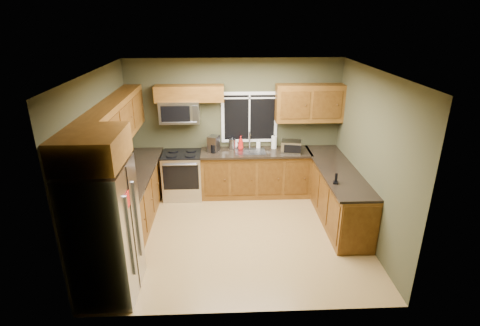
{
  "coord_description": "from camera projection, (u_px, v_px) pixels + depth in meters",
  "views": [
    {
      "loc": [
        -0.2,
        -5.44,
        3.47
      ],
      "look_at": [
        0.05,
        0.35,
        1.15
      ],
      "focal_mm": 28.0,
      "sensor_mm": 36.0,
      "label": 1
    }
  ],
  "objects": [
    {
      "name": "base_cabinets_back",
      "position": [
        255.0,
        174.0,
        7.58
      ],
      "size": [
        2.17,
        0.6,
        0.9
      ],
      "primitive_type": "cube",
      "color": "brown",
      "rests_on": "ground"
    },
    {
      "name": "soap_bottle_c",
      "position": [
        235.0,
        144.0,
        7.54
      ],
      "size": [
        0.15,
        0.15,
        0.19
      ],
      "primitive_type": "imported",
      "rotation": [
        0.0,
        0.0,
        0.07
      ],
      "color": "white",
      "rests_on": "countertop_back"
    },
    {
      "name": "microwave",
      "position": [
        180.0,
        111.0,
        7.15
      ],
      "size": [
        0.76,
        0.41,
        0.42
      ],
      "color": "#B7B7BC",
      "rests_on": "back_wall"
    },
    {
      "name": "window",
      "position": [
        249.0,
        117.0,
        7.43
      ],
      "size": [
        1.12,
        0.03,
        1.02
      ],
      "color": "white",
      "rests_on": "back_wall"
    },
    {
      "name": "sink",
      "position": [
        250.0,
        151.0,
        7.39
      ],
      "size": [
        0.6,
        0.42,
        0.36
      ],
      "color": "slate",
      "rests_on": "countertop_back"
    },
    {
      "name": "upper_cabinets_left",
      "position": [
        117.0,
        121.0,
        6.01
      ],
      "size": [
        0.33,
        2.65,
        0.72
      ],
      "primitive_type": "cube",
      "color": "brown",
      "rests_on": "left_wall"
    },
    {
      "name": "countertop_left",
      "position": [
        133.0,
        175.0,
        6.37
      ],
      "size": [
        0.65,
        2.65,
        0.04
      ],
      "primitive_type": "cube",
      "color": "black",
      "rests_on": "base_cabinets_left"
    },
    {
      "name": "coffee_maker",
      "position": [
        214.0,
        144.0,
        7.33
      ],
      "size": [
        0.26,
        0.3,
        0.31
      ],
      "color": "slate",
      "rests_on": "countertop_back"
    },
    {
      "name": "paper_towel_roll",
      "position": [
        274.0,
        142.0,
        7.51
      ],
      "size": [
        0.12,
        0.12,
        0.28
      ],
      "color": "white",
      "rests_on": "countertop_back"
    },
    {
      "name": "right_wall",
      "position": [
        370.0,
        157.0,
        5.93
      ],
      "size": [
        0.0,
        3.6,
        3.6
      ],
      "primitive_type": "plane",
      "rotation": [
        1.57,
        0.0,
        -1.57
      ],
      "color": "#3F3E27",
      "rests_on": "ground"
    },
    {
      "name": "refrigerator",
      "position": [
        105.0,
        232.0,
        4.73
      ],
      "size": [
        0.74,
        0.9,
        1.8
      ],
      "color": "#B7B7BC",
      "rests_on": "ground"
    },
    {
      "name": "countertop_peninsula",
      "position": [
        337.0,
        169.0,
        6.58
      ],
      "size": [
        0.65,
        2.5,
        0.04
      ],
      "primitive_type": "cube",
      "color": "black",
      "rests_on": "base_cabinets_peninsula"
    },
    {
      "name": "upper_cabinets_back_left",
      "position": [
        189.0,
        93.0,
        7.05
      ],
      "size": [
        1.3,
        0.33,
        0.3
      ],
      "primitive_type": "cube",
      "color": "brown",
      "rests_on": "back_wall"
    },
    {
      "name": "kettle",
      "position": [
        232.0,
        143.0,
        7.48
      ],
      "size": [
        0.17,
        0.17,
        0.25
      ],
      "color": "#B7B7BC",
      "rests_on": "countertop_back"
    },
    {
      "name": "soap_bottle_a",
      "position": [
        241.0,
        143.0,
        7.46
      ],
      "size": [
        0.13,
        0.13,
        0.27
      ],
      "primitive_type": "imported",
      "rotation": [
        0.0,
        0.0,
        -0.28
      ],
      "color": "red",
      "rests_on": "countertop_back"
    },
    {
      "name": "left_wall",
      "position": [
        102.0,
        162.0,
        5.76
      ],
      "size": [
        0.0,
        3.6,
        3.6
      ],
      "primitive_type": "plane",
      "rotation": [
        1.57,
        0.0,
        1.57
      ],
      "color": "#3F3E27",
      "rests_on": "ground"
    },
    {
      "name": "base_cabinets_peninsula",
      "position": [
        336.0,
        193.0,
        6.75
      ],
      "size": [
        0.6,
        2.52,
        0.9
      ],
      "color": "brown",
      "rests_on": "ground"
    },
    {
      "name": "ceiling",
      "position": [
        238.0,
        72.0,
        5.34
      ],
      "size": [
        4.2,
        4.2,
        0.0
      ],
      "primitive_type": "plane",
      "rotation": [
        3.14,
        0.0,
        0.0
      ],
      "color": "white",
      "rests_on": "back_wall"
    },
    {
      "name": "cordless_phone",
      "position": [
        336.0,
        181.0,
        5.96
      ],
      "size": [
        0.1,
        0.1,
        0.18
      ],
      "color": "black",
      "rests_on": "countertop_peninsula"
    },
    {
      "name": "front_wall",
      "position": [
        244.0,
        218.0,
        4.17
      ],
      "size": [
        4.2,
        0.0,
        4.2
      ],
      "primitive_type": "plane",
      "rotation": [
        -1.57,
        0.0,
        0.0
      ],
      "color": "#3F3E27",
      "rests_on": "ground"
    },
    {
      "name": "upper_cabinets_back_right",
      "position": [
        309.0,
        103.0,
        7.23
      ],
      "size": [
        1.3,
        0.33,
        0.72
      ],
      "primitive_type": "cube",
      "color": "brown",
      "rests_on": "back_wall"
    },
    {
      "name": "floor",
      "position": [
        238.0,
        234.0,
        6.34
      ],
      "size": [
        4.2,
        4.2,
        0.0
      ],
      "primitive_type": "plane",
      "color": "olive",
      "rests_on": "ground"
    },
    {
      "name": "base_cabinets_left",
      "position": [
        134.0,
        199.0,
        6.54
      ],
      "size": [
        0.6,
        2.65,
        0.9
      ],
      "primitive_type": "cube",
      "color": "brown",
      "rests_on": "ground"
    },
    {
      "name": "range",
      "position": [
        183.0,
        175.0,
        7.49
      ],
      "size": [
        0.76,
        0.69,
        0.94
      ],
      "color": "#B7B7BC",
      "rests_on": "ground"
    },
    {
      "name": "back_wall",
      "position": [
        234.0,
        127.0,
        7.51
      ],
      "size": [
        4.2,
        0.0,
        4.2
      ],
      "primitive_type": "plane",
      "rotation": [
        1.57,
        0.0,
        0.0
      ],
      "color": "#3F3E27",
      "rests_on": "ground"
    },
    {
      "name": "countertop_back",
      "position": [
        256.0,
        152.0,
        7.39
      ],
      "size": [
        2.17,
        0.65,
        0.04
      ],
      "primitive_type": "cube",
      "color": "black",
      "rests_on": "base_cabinets_back"
    },
    {
      "name": "toaster_oven",
      "position": [
        291.0,
        147.0,
        7.28
      ],
      "size": [
        0.43,
        0.36,
        0.24
      ],
      "color": "#B7B7BC",
      "rests_on": "countertop_back"
    },
    {
      "name": "upper_cabinet_over_fridge",
      "position": [
        91.0,
        148.0,
        4.31
      ],
      "size": [
        0.72,
        0.9,
        0.38
      ],
      "primitive_type": "cube",
      "color": "brown",
      "rests_on": "left_wall"
    },
    {
      "name": "soap_bottle_b",
      "position": [
        258.0,
        144.0,
        7.56
      ],
      "size": [
        0.08,
        0.08,
        0.17
      ],
      "primitive_type": "imported",
      "rotation": [
        0.0,
        0.0,
        -0.09
      ],
      "color": "white",
      "rests_on": "countertop_back"
    }
  ]
}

